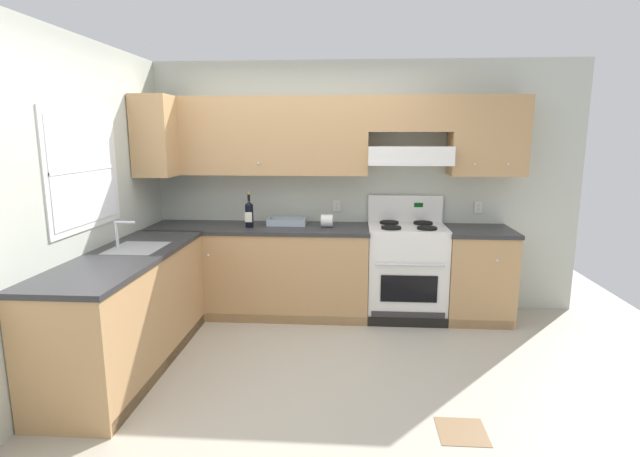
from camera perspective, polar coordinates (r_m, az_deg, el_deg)
The scene contains 10 objects.
ground_plane at distance 3.97m, azimuth -3.94°, elevation -16.25°, with size 7.04×7.04×0.00m, color #B2AA99.
floor_accent_tile at distance 3.38m, azimuth 16.30°, elevation -21.86°, with size 0.30×0.30×0.01m, color olive.
wall_back at distance 5.04m, azimuth 2.75°, elevation 7.12°, with size 4.68×0.57×2.55m.
wall_left at distance 4.30m, azimuth -25.28°, elevation 3.62°, with size 0.47×4.00×2.55m.
counter_back_run at distance 4.95m, azimuth -1.47°, elevation -5.04°, with size 3.60×0.65×0.91m.
counter_left_run at distance 4.14m, azimuth -21.56°, elevation -8.94°, with size 0.63×1.91×1.13m.
stove at distance 4.96m, azimuth 10.04°, elevation -4.85°, with size 0.76×0.62×1.20m.
wine_bottle at distance 4.86m, azimuth -8.30°, elevation 1.76°, with size 0.08×0.08×0.35m.
bowl at distance 4.97m, azimuth -3.89°, elevation 0.69°, with size 0.39×0.22×0.07m.
paper_towel_roll at distance 4.83m, azimuth 0.81°, elevation 0.92°, with size 0.12×0.12×0.12m.
Camera 1 is at (0.51, -3.50, 1.81)m, focal length 27.30 mm.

